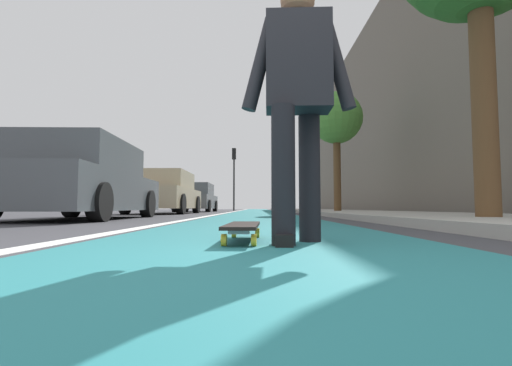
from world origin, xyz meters
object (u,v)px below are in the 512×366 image
(parked_car_near, at_px, (82,182))
(skater_person, at_px, (298,92))
(parked_car_mid, at_px, (164,193))
(street_tree_mid, at_px, (336,119))
(traffic_light, at_px, (234,168))
(skateboard, at_px, (243,227))
(parked_car_far, at_px, (196,198))

(parked_car_near, bearing_deg, skater_person, -143.22)
(parked_car_mid, bearing_deg, street_tree_mid, -90.92)
(traffic_light, distance_m, street_tree_mid, 14.18)
(skateboard, relative_size, parked_car_mid, 0.19)
(parked_car_near, relative_size, street_tree_mid, 1.04)
(skater_person, xyz_separation_m, parked_car_far, (17.27, 3.44, -0.24))
(skateboard, relative_size, parked_car_near, 0.19)
(street_tree_mid, bearing_deg, traffic_light, 18.55)
(skateboard, bearing_deg, skater_person, -113.32)
(parked_car_far, bearing_deg, parked_car_near, 179.40)
(parked_car_near, bearing_deg, skateboard, -145.13)
(skater_person, height_order, parked_car_far, skater_person)
(skater_person, xyz_separation_m, parked_car_mid, (11.05, 3.57, -0.21))
(parked_car_mid, relative_size, street_tree_mid, 1.04)
(skater_person, relative_size, parked_car_near, 0.36)
(skater_person, distance_m, traffic_light, 24.56)
(traffic_light, bearing_deg, skater_person, -175.53)
(traffic_light, bearing_deg, parked_car_mid, 172.89)
(skater_person, distance_m, parked_car_mid, 11.62)
(skateboard, xyz_separation_m, skater_person, (-0.15, -0.35, 0.84))
(skateboard, bearing_deg, parked_car_near, 34.87)
(traffic_light, bearing_deg, parked_car_far, 167.89)
(skateboard, distance_m, skater_person, 0.92)
(skater_person, relative_size, parked_car_far, 0.38)
(skater_person, bearing_deg, traffic_light, 4.47)
(parked_car_far, bearing_deg, skater_person, -168.74)
(parked_car_near, height_order, parked_car_mid, parked_car_mid)
(parked_car_near, distance_m, traffic_light, 19.84)
(skateboard, relative_size, parked_car_far, 0.19)
(street_tree_mid, bearing_deg, skateboard, 164.74)
(street_tree_mid, bearing_deg, parked_car_mid, 89.08)
(parked_car_mid, bearing_deg, skater_person, -162.09)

